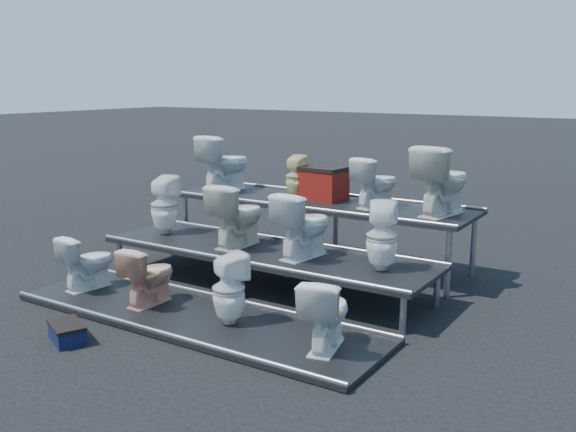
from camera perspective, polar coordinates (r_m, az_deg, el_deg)
The scene contains 18 objects.
ground at distance 7.83m, azimuth -2.04°, elevation -6.33°, with size 80.00×80.00×0.00m, color black.
tier_front at distance 6.85m, azimuth -8.31°, elevation -8.90°, with size 4.20×1.20×0.06m, color black.
tier_mid at distance 7.76m, azimuth -2.05°, elevation -4.71°, with size 4.20×1.20×0.46m, color black.
tier_back at distance 8.77m, azimuth 2.77°, elevation -1.41°, with size 4.20×1.20×0.86m, color black.
toilet_0 at distance 7.86m, azimuth -17.41°, elevation -3.89°, with size 0.36×0.63×0.65m, color white.
toilet_1 at distance 7.16m, azimuth -12.28°, elevation -5.15°, with size 0.36×0.63×0.65m, color #E5AC8D.
toilet_2 at distance 6.44m, azimuth -5.27°, elevation -6.47°, with size 0.33×0.34×0.73m, color white.
toilet_3 at distance 5.87m, azimuth 3.38°, elevation -8.55°, with size 0.38×0.67×0.68m, color white.
toilet_4 at distance 8.61m, azimuth -10.96°, elevation 0.96°, with size 0.35×0.35×0.77m, color white.
toilet_5 at distance 7.84m, azimuth -4.52°, elevation 0.11°, with size 0.44×0.77×0.78m, color silver.
toilet_6 at distance 7.32m, azimuth 1.39°, elevation -0.77°, with size 0.43×0.75×0.76m, color white.
toilet_7 at distance 6.88m, azimuth 8.34°, elevation -1.80°, with size 0.34×0.34×0.75m, color white.
toilet_8 at distance 9.52m, azimuth -5.65°, elevation 4.73°, with size 0.46×0.80×0.82m, color white.
toilet_9 at distance 8.83m, azimuth 0.67°, elevation 3.50°, with size 0.27×0.27×0.60m, color beige.
toilet_10 at distance 8.26m, azimuth 7.82°, elevation 2.98°, with size 0.36×0.64×0.65m, color white.
toilet_11 at distance 7.92m, azimuth 13.57°, elevation 3.12°, with size 0.47×0.83×0.85m, color silver.
red_crate at distance 8.76m, azimuth 3.18°, elevation 2.77°, with size 0.56×0.45×0.40m, color maroon.
step_stool at distance 6.60m, azimuth -19.05°, elevation -9.86°, with size 0.43×0.26×0.15m, color #0E1335.
Camera 1 is at (4.24, -6.11, 2.45)m, focal length 40.00 mm.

